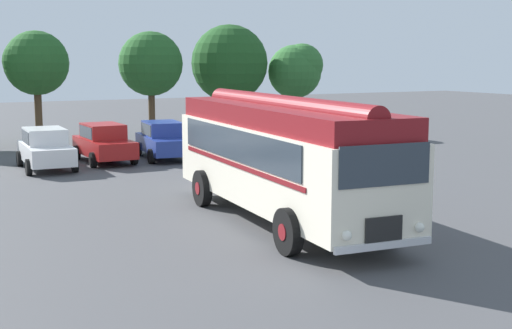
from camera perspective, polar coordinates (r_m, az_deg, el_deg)
The scene contains 9 objects.
ground_plane at distance 19.88m, azimuth 3.84°, elevation -4.50°, with size 120.00×120.00×0.00m, color #474749.
vintage_bus at distance 19.36m, azimuth 2.08°, elevation 0.86°, with size 3.42×10.28×3.49m.
car_near_left at distance 30.13m, azimuth -16.48°, elevation 1.24°, with size 2.08×4.26×1.66m.
car_mid_left at distance 31.55m, azimuth -12.07°, elevation 1.72°, with size 2.01×4.23×1.66m.
car_mid_right at distance 32.21m, azimuth -7.41°, elevation 1.97°, with size 2.32×4.37×1.66m.
tree_centre at distance 38.15m, azimuth -17.37°, elevation 7.76°, with size 3.32×3.28×5.88m.
tree_right_of_centre at distance 39.02m, azimuth -8.47°, elevation 8.03°, with size 3.46×3.46×5.92m.
tree_far_right at distance 41.41m, azimuth -2.06°, elevation 8.15°, with size 4.40×4.40×6.40m.
tree_extra_right at distance 42.48m, azimuth 3.31°, elevation 7.60°, with size 3.17×3.16×5.34m.
Camera 1 is at (-10.15, -16.50, 4.46)m, focal length 50.00 mm.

